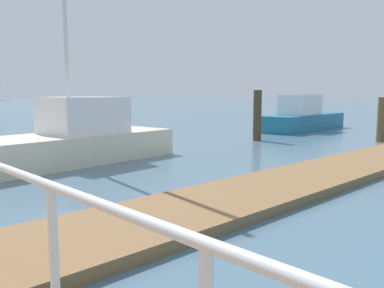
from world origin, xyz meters
TOP-DOWN VIEW (x-y plane):
  - floating_dock at (4.14, 9.07)m, footprint 15.28×2.00m
  - boardwalk_railing at (-3.15, 7.42)m, footprint 0.06×25.51m
  - dock_piling_1 at (13.12, 11.01)m, footprint 0.34×0.34m
  - dock_piling_2 at (9.72, 14.88)m, footprint 0.35×0.35m
  - moored_boat_1 at (1.37, 15.26)m, footprint 6.66×2.86m
  - moored_boat_4 at (15.55, 16.14)m, footprint 6.71×2.32m

SIDE VIEW (x-z plane):
  - floating_dock at x=4.14m, z-range 0.00..0.18m
  - moored_boat_1 at x=1.37m, z-range -3.67..5.06m
  - moored_boat_4 at x=15.55m, z-range -0.29..1.69m
  - dock_piling_1 at x=13.12m, z-range 0.00..1.86m
  - dock_piling_2 at x=9.72m, z-range 0.00..2.17m
  - boardwalk_railing at x=-3.15m, z-range 0.67..1.75m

